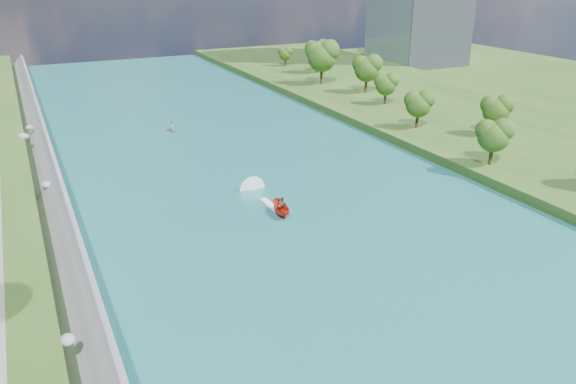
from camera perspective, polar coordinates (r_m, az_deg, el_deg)
ground at (r=58.07m, az=5.85°, el=-6.77°), size 260.00×260.00×0.00m
river_water at (r=74.04m, az=-2.24°, el=0.00°), size 55.00×240.00×0.10m
berm_east at (r=103.00m, az=23.91°, el=4.93°), size 44.00×240.00×1.50m
riprap_bank at (r=67.56m, az=-22.53°, el=-2.42°), size 4.83×236.00×4.35m
trees_east at (r=103.49m, az=14.73°, el=9.39°), size 17.77×140.70×11.91m
motorboat at (r=68.42m, az=-1.28°, el=-1.26°), size 3.60×18.94×2.09m
raft at (r=103.37m, az=-11.71°, el=6.30°), size 2.20×2.77×1.73m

